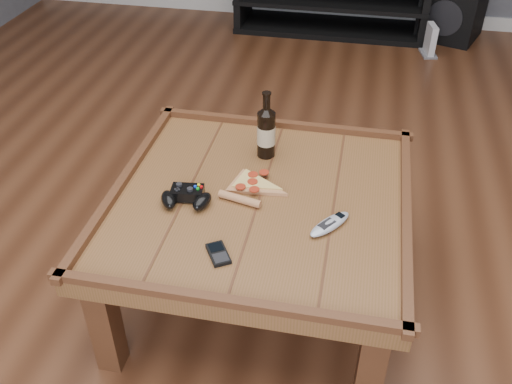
% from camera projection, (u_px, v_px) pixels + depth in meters
% --- Properties ---
extents(ground, '(6.00, 6.00, 0.00)m').
position_uv_depth(ground, '(259.00, 290.00, 2.20)').
color(ground, '#422212').
rests_on(ground, ground).
extents(baseboard, '(5.00, 0.02, 0.10)m').
position_uv_depth(baseboard, '(332.00, 13.00, 4.51)').
color(baseboard, silver).
rests_on(baseboard, ground).
extents(coffee_table, '(1.03, 1.03, 0.48)m').
position_uv_depth(coffee_table, '(260.00, 211.00, 1.97)').
color(coffee_table, brown).
rests_on(coffee_table, ground).
extents(beer_bottle, '(0.07, 0.07, 0.26)m').
position_uv_depth(beer_bottle, '(266.00, 131.00, 2.08)').
color(beer_bottle, black).
rests_on(beer_bottle, coffee_table).
extents(game_controller, '(0.19, 0.14, 0.05)m').
position_uv_depth(game_controller, '(186.00, 197.00, 1.90)').
color(game_controller, black).
rests_on(game_controller, coffee_table).
extents(pizza_slice, '(0.22, 0.30, 0.03)m').
position_uv_depth(pizza_slice, '(251.00, 186.00, 1.97)').
color(pizza_slice, tan).
rests_on(pizza_slice, coffee_table).
extents(smartphone, '(0.10, 0.11, 0.01)m').
position_uv_depth(smartphone, '(218.00, 254.00, 1.70)').
color(smartphone, black).
rests_on(smartphone, coffee_table).
extents(remote_control, '(0.14, 0.17, 0.02)m').
position_uv_depth(remote_control, '(330.00, 224.00, 1.80)').
color(remote_control, '#A1A6AF').
rests_on(remote_control, coffee_table).
extents(subwoofer, '(0.51, 0.51, 0.40)m').
position_uv_depth(subwoofer, '(453.00, 10.00, 4.13)').
color(subwoofer, black).
rests_on(subwoofer, ground).
extents(game_console, '(0.13, 0.19, 0.21)m').
position_uv_depth(game_console, '(430.00, 41.00, 3.93)').
color(game_console, slate).
rests_on(game_console, ground).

